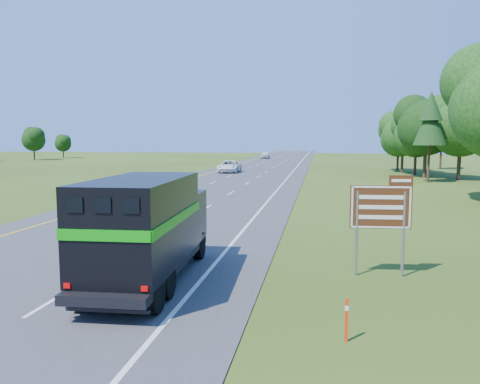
% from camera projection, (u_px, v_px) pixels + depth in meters
% --- Properties ---
extents(road, '(15.00, 260.00, 0.04)m').
position_uv_depth(road, '(247.00, 175.00, 60.74)').
color(road, '#38383A').
rests_on(road, ground).
extents(lane_markings, '(11.15, 260.00, 0.01)m').
position_uv_depth(lane_markings, '(247.00, 174.00, 60.73)').
color(lane_markings, yellow).
rests_on(lane_markings, road).
extents(horse_truck, '(2.75, 7.75, 3.38)m').
position_uv_depth(horse_truck, '(147.00, 226.00, 14.77)').
color(horse_truck, black).
rests_on(horse_truck, road).
extents(white_suv, '(2.92, 6.03, 1.65)m').
position_uv_depth(white_suv, '(230.00, 166.00, 64.67)').
color(white_suv, white).
rests_on(white_suv, road).
extents(far_car, '(2.35, 5.20, 1.73)m').
position_uv_depth(far_car, '(265.00, 155.00, 112.32)').
color(far_car, silver).
rests_on(far_car, road).
extents(exit_sign, '(2.01, 0.22, 3.41)m').
position_uv_depth(exit_sign, '(382.00, 211.00, 15.50)').
color(exit_sign, gray).
rests_on(exit_sign, ground).
extents(delineator, '(0.08, 0.05, 1.02)m').
position_uv_depth(delineator, '(347.00, 318.00, 10.58)').
color(delineator, red).
rests_on(delineator, ground).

